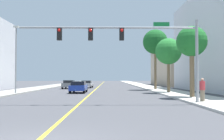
% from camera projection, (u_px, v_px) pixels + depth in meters
% --- Properties ---
extents(ground, '(192.00, 192.00, 0.00)m').
position_uv_depth(ground, '(98.00, 87.00, 48.92)').
color(ground, '#47474C').
extents(sidewalk_left, '(3.93, 168.00, 0.15)m').
position_uv_depth(sidewalk_left, '(47.00, 87.00, 48.80)').
color(sidewalk_left, '#9E9B93').
rests_on(sidewalk_left, ground).
extents(sidewalk_right, '(3.93, 168.00, 0.15)m').
position_uv_depth(sidewalk_right, '(149.00, 87.00, 49.05)').
color(sidewalk_right, beige).
rests_on(sidewalk_right, ground).
extents(lane_marking_center, '(0.16, 144.00, 0.01)m').
position_uv_depth(lane_marking_center, '(98.00, 87.00, 48.92)').
color(lane_marking_center, yellow).
rests_on(lane_marking_center, ground).
extents(building_right_far, '(12.25, 23.57, 9.26)m').
position_uv_depth(building_right_far, '(185.00, 66.00, 60.94)').
color(building_right_far, tan).
rests_on(building_right_far, ground).
extents(traffic_signal_mast, '(12.21, 0.36, 5.64)m').
position_uv_depth(traffic_signal_mast, '(133.00, 40.00, 17.65)').
color(traffic_signal_mast, gray).
rests_on(traffic_signal_mast, sidewalk_right).
extents(street_lamp, '(0.56, 0.28, 7.39)m').
position_uv_depth(street_lamp, '(16.00, 55.00, 28.49)').
color(street_lamp, gray).
rests_on(street_lamp, sidewalk_left).
extents(palm_near, '(2.68, 2.68, 6.21)m').
position_uv_depth(palm_near, '(192.00, 42.00, 22.77)').
color(palm_near, brown).
rests_on(palm_near, sidewalk_right).
extents(palm_mid, '(3.08, 3.08, 6.31)m').
position_uv_depth(palm_mid, '(168.00, 52.00, 30.44)').
color(palm_mid, brown).
rests_on(palm_mid, sidewalk_right).
extents(palm_far, '(3.63, 3.63, 8.78)m').
position_uv_depth(palm_far, '(155.00, 42.00, 38.18)').
color(palm_far, brown).
rests_on(palm_far, sidewalk_right).
extents(car_blue, '(1.82, 4.24, 1.38)m').
position_uv_depth(car_blue, '(79.00, 87.00, 30.92)').
color(car_blue, '#1E389E').
rests_on(car_blue, ground).
extents(car_silver, '(2.00, 4.11, 1.31)m').
position_uv_depth(car_silver, '(87.00, 84.00, 45.90)').
color(car_silver, '#BCBCC1').
rests_on(car_silver, ground).
extents(car_gray, '(1.91, 4.53, 1.39)m').
position_uv_depth(car_gray, '(69.00, 84.00, 42.82)').
color(car_gray, slate).
rests_on(car_gray, ground).
extents(pedestrian, '(0.38, 0.38, 1.64)m').
position_uv_depth(pedestrian, '(202.00, 90.00, 18.33)').
color(pedestrian, '#726651').
rests_on(pedestrian, sidewalk_right).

